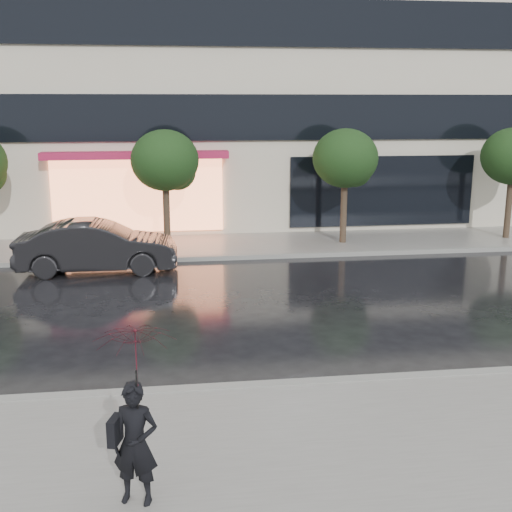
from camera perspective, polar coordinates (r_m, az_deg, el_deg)
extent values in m
plane|color=black|center=(12.41, 6.32, -9.49)|extent=(120.00, 120.00, 0.00)
cube|color=slate|center=(9.59, 11.15, -16.61)|extent=(60.00, 4.50, 0.12)
cube|color=slate|center=(22.03, -0.02, 1.01)|extent=(60.00, 3.50, 0.12)
cube|color=gray|center=(11.49, 7.53, -11.09)|extent=(60.00, 0.25, 0.14)
cube|color=gray|center=(20.34, 0.63, -0.02)|extent=(60.00, 0.25, 0.14)
cube|color=beige|center=(29.50, -2.16, 21.64)|extent=(30.00, 12.00, 18.00)
cube|color=black|center=(23.19, -0.59, 12.21)|extent=(28.00, 0.12, 1.60)
cube|color=black|center=(23.33, -0.61, 20.09)|extent=(28.00, 0.12, 1.60)
cube|color=#FF8C59|center=(23.24, -10.44, 5.31)|extent=(6.00, 0.10, 2.60)
cube|color=#AB1A45|center=(22.76, -10.64, 8.80)|extent=(6.40, 0.70, 0.25)
cube|color=black|center=(24.52, 11.16, 5.69)|extent=(7.00, 0.10, 2.60)
cylinder|color=#33261C|center=(21.40, -7.94, 3.35)|extent=(0.22, 0.22, 2.20)
ellipsoid|color=black|center=(21.15, -8.11, 8.42)|extent=(2.20, 2.20, 1.98)
sphere|color=black|center=(21.39, -6.99, 7.43)|extent=(1.20, 1.20, 1.20)
cylinder|color=#33261C|center=(22.18, 7.78, 3.71)|extent=(0.22, 0.22, 2.20)
ellipsoid|color=black|center=(21.94, 7.94, 8.61)|extent=(2.20, 2.20, 1.98)
sphere|color=black|center=(22.28, 8.77, 7.62)|extent=(1.20, 1.20, 1.20)
cylinder|color=#33261C|center=(24.45, 21.51, 3.80)|extent=(0.22, 0.22, 2.20)
imported|color=black|center=(19.15, -13.91, 0.83)|extent=(4.59, 1.64, 1.51)
imported|color=black|center=(8.05, -10.67, -16.08)|extent=(0.64, 0.51, 1.53)
imported|color=#400B15|center=(7.58, -10.65, -9.26)|extent=(1.16, 1.17, 0.86)
cylinder|color=black|center=(7.78, -10.49, -12.51)|extent=(0.02, 0.02, 0.77)
cube|color=black|center=(7.99, -12.43, -14.90)|extent=(0.18, 0.30, 0.33)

